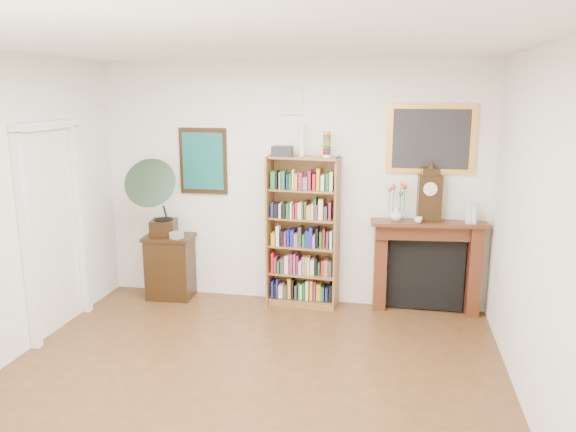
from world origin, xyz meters
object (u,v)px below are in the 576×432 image
object	(u,v)px
fireplace	(427,259)
cd_stack	(177,235)
gramophone	(156,193)
bottle_right	(474,214)
bookshelf	(303,224)
bottle_left	(469,212)
flower_vase	(396,214)
mantel_clock	(430,196)
side_cabinet	(170,267)
teacup	(418,220)

from	to	relation	value
fireplace	cd_stack	size ratio (longest dim) A/B	10.68
gramophone	bottle_right	world-z (taller)	gramophone
bookshelf	bottle_left	bearing A→B (deg)	5.63
gramophone	cd_stack	size ratio (longest dim) A/B	7.87
bookshelf	flower_vase	world-z (taller)	bookshelf
fireplace	mantel_clock	distance (m)	0.72
bottle_right	gramophone	bearing A→B (deg)	-177.10
gramophone	cd_stack	xyz separation A→B (m)	(0.23, -0.00, -0.49)
bottle_right	bottle_left	bearing A→B (deg)	172.22
fireplace	side_cabinet	bearing A→B (deg)	176.85
fireplace	gramophone	bearing A→B (deg)	178.74
cd_stack	bookshelf	bearing A→B (deg)	6.73
side_cabinet	bottle_right	xyz separation A→B (m)	(3.48, 0.07, 0.78)
bookshelf	bottle_left	world-z (taller)	bookshelf
teacup	bottle_right	bearing A→B (deg)	7.63
bottle_left	side_cabinet	bearing A→B (deg)	-178.62
cd_stack	flower_vase	xyz separation A→B (m)	(2.51, 0.17, 0.33)
cd_stack	bottle_left	size ratio (longest dim) A/B	0.50
fireplace	bottle_left	xyz separation A→B (m)	(0.41, -0.05, 0.56)
side_cabinet	fireplace	bearing A→B (deg)	-0.57
bottle_left	bookshelf	bearing A→B (deg)	-179.36
side_cabinet	gramophone	world-z (taller)	gramophone
gramophone	teacup	bearing A→B (deg)	-8.04
mantel_clock	bottle_left	distance (m)	0.45
flower_vase	cd_stack	bearing A→B (deg)	-176.03
mantel_clock	bottle_right	distance (m)	0.51
bookshelf	side_cabinet	distance (m)	1.72
cd_stack	flower_vase	distance (m)	2.53
bottle_left	bottle_right	size ratio (longest dim) A/B	1.20
bookshelf	bottle_left	distance (m)	1.82
flower_vase	bottle_left	bearing A→B (deg)	1.41
flower_vase	bottle_left	size ratio (longest dim) A/B	0.65
cd_stack	teacup	distance (m)	2.76
cd_stack	mantel_clock	world-z (taller)	mantel_clock
bookshelf	side_cabinet	size ratio (longest dim) A/B	2.60
mantel_clock	bottle_left	size ratio (longest dim) A/B	2.43
side_cabinet	fireplace	xyz separation A→B (m)	(3.01, 0.13, 0.23)
mantel_clock	flower_vase	xyz separation A→B (m)	(-0.35, -0.06, -0.20)
cd_stack	teacup	world-z (taller)	teacup
mantel_clock	flower_vase	world-z (taller)	mantel_clock
bookshelf	gramophone	bearing A→B (deg)	-169.34
side_cabinet	teacup	world-z (taller)	teacup
fireplace	mantel_clock	world-z (taller)	mantel_clock
fireplace	bookshelf	bearing A→B (deg)	177.20
bookshelf	side_cabinet	xyz separation A→B (m)	(-1.61, -0.06, -0.59)
bookshelf	flower_vase	xyz separation A→B (m)	(1.04, 0.00, 0.16)
teacup	gramophone	bearing A→B (deg)	-178.04
side_cabinet	mantel_clock	bearing A→B (deg)	-0.82
fireplace	cd_stack	xyz separation A→B (m)	(-2.86, -0.24, 0.19)
cd_stack	bottle_left	world-z (taller)	bottle_left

